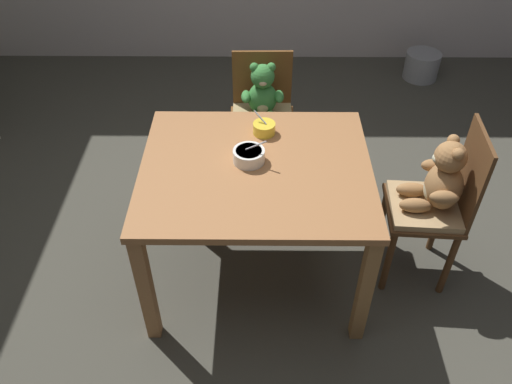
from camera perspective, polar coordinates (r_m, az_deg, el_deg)
ground_plane at (r=2.96m, az=-0.01°, el=-8.56°), size 5.20×5.20×0.04m
dining_table at (r=2.50m, az=-0.01°, el=1.00°), size 1.09×0.93×0.73m
teddy_chair_near_right at (r=2.69m, az=19.29°, el=0.05°), size 0.39×0.39×0.92m
teddy_chair_far_center at (r=3.21m, az=0.71°, el=9.22°), size 0.40×0.40×0.84m
porridge_bowl_yellow_far_center at (r=2.63m, az=0.90°, el=7.04°), size 0.11×0.11×0.11m
porridge_bowl_white_center at (r=2.44m, az=-0.79°, el=4.04°), size 0.16×0.15×0.14m
metal_pail at (r=4.78m, az=17.74°, el=13.12°), size 0.29×0.29×0.23m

